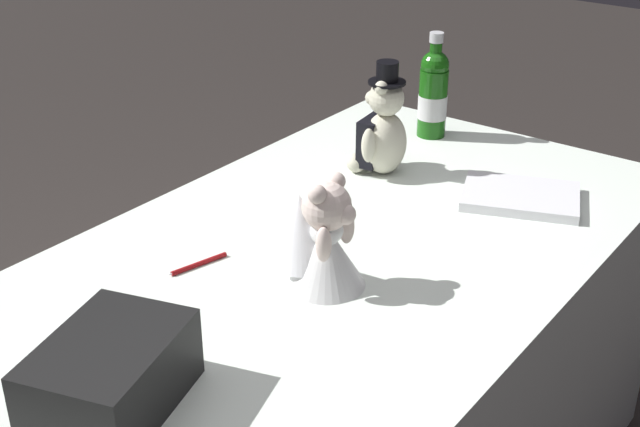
# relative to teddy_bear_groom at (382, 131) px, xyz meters

# --- Properties ---
(reception_table) EXTENTS (1.78, 0.95, 0.78)m
(reception_table) POSITION_rel_teddy_bear_groom_xyz_m (-0.44, -0.14, -0.50)
(reception_table) COLOR white
(reception_table) RESTS_ON ground_plane
(teddy_bear_groom) EXTENTS (0.16, 0.14, 0.29)m
(teddy_bear_groom) POSITION_rel_teddy_bear_groom_xyz_m (0.00, 0.00, 0.00)
(teddy_bear_groom) COLOR beige
(teddy_bear_groom) RESTS_ON reception_table
(teddy_bear_bride) EXTENTS (0.15, 0.20, 0.23)m
(teddy_bear_bride) POSITION_rel_teddy_bear_groom_xyz_m (-0.52, -0.20, -0.01)
(teddy_bear_bride) COLOR white
(teddy_bear_bride) RESTS_ON reception_table
(champagne_bottle) EXTENTS (0.08, 0.08, 0.29)m
(champagne_bottle) POSITION_rel_teddy_bear_groom_xyz_m (0.30, 0.03, 0.01)
(champagne_bottle) COLOR #15530F
(champagne_bottle) RESTS_ON reception_table
(signing_pen) EXTENTS (0.13, 0.04, 0.01)m
(signing_pen) POSITION_rel_teddy_bear_groom_xyz_m (-0.62, 0.03, -0.10)
(signing_pen) COLOR maroon
(signing_pen) RESTS_ON reception_table
(gift_case_black) EXTENTS (0.30, 0.25, 0.12)m
(gift_case_black) POSITION_rel_teddy_bear_groom_xyz_m (-1.01, -0.17, -0.05)
(gift_case_black) COLOR black
(gift_case_black) RESTS_ON reception_table
(guestbook) EXTENTS (0.28, 0.32, 0.02)m
(guestbook) POSITION_rel_teddy_bear_groom_xyz_m (0.05, -0.36, -0.10)
(guestbook) COLOR white
(guestbook) RESTS_ON reception_table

